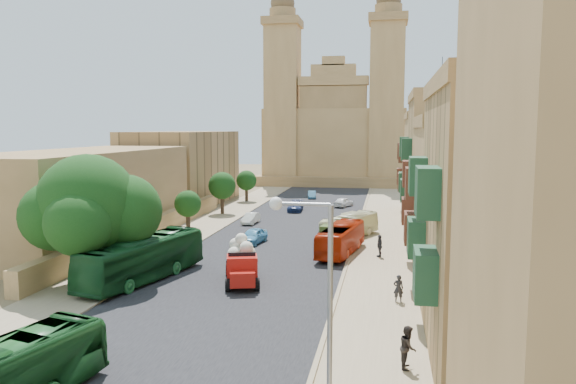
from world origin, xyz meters
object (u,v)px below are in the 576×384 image
(street_tree_a, at_px, (136,223))
(car_white_a, at_px, (251,218))
(red_truck, at_px, (242,262))
(ficus_tree, at_px, (89,208))
(pedestrian_c, at_px, (380,246))
(church, at_px, (336,133))
(bus_red_east, at_px, (341,239))
(streetlamp, at_px, (316,289))
(pedestrian_a, at_px, (398,288))
(car_white_b, at_px, (343,202))
(car_blue_b, at_px, (312,195))
(bus_green_north, at_px, (143,258))
(car_cream, at_px, (333,235))
(bus_cream_east, at_px, (350,226))
(street_tree_c, at_px, (222,186))
(street_tree_b, at_px, (188,204))
(car_blue_a, at_px, (253,236))
(car_dkblue, at_px, (295,206))
(street_tree_d, at_px, (246,181))
(pedestrian_b, at_px, (408,347))
(olive_pickup, at_px, (338,234))

(street_tree_a, relative_size, car_white_a, 1.19)
(red_truck, bearing_deg, car_white_a, 102.43)
(ficus_tree, bearing_deg, pedestrian_c, 31.83)
(church, bearing_deg, street_tree_a, -98.54)
(bus_red_east, relative_size, car_white_a, 2.53)
(streetlamp, distance_m, pedestrian_a, 16.72)
(car_white_b, relative_size, car_blue_b, 1.13)
(street_tree_a, bearing_deg, bus_green_north, -61.17)
(pedestrian_a, xyz_separation_m, pedestrian_c, (-1.32, 11.85, 0.08))
(car_white_a, xyz_separation_m, car_cream, (9.79, -7.63, -0.04))
(streetlamp, height_order, bus_cream_east, streetlamp)
(ficus_tree, distance_m, street_tree_c, 32.05)
(street_tree_b, distance_m, pedestrian_a, 28.98)
(car_blue_a, xyz_separation_m, car_dkblue, (0.52, 20.41, -0.06))
(church, distance_m, street_tree_d, 32.86)
(bus_green_north, distance_m, car_dkblue, 34.33)
(streetlamp, xyz_separation_m, car_blue_b, (-8.92, 65.07, -4.65))
(car_blue_b, distance_m, pedestrian_c, 38.85)
(street_tree_a, height_order, street_tree_d, street_tree_d)
(red_truck, height_order, bus_green_north, red_truck)
(bus_green_north, xyz_separation_m, car_blue_b, (5.30, 47.43, -1.01))
(church, height_order, car_cream, church)
(car_dkblue, bearing_deg, street_tree_a, -110.01)
(car_white_b, height_order, pedestrian_b, pedestrian_b)
(pedestrian_b, bearing_deg, bus_red_east, 17.40)
(church, xyz_separation_m, bus_cream_east, (6.50, -55.24, -8.35))
(car_dkblue, relative_size, pedestrian_c, 2.36)
(ficus_tree, height_order, pedestrian_a, ficus_tree)
(car_blue_a, height_order, car_blue_b, car_blue_a)
(streetlamp, bearing_deg, church, 94.87)
(ficus_tree, height_order, car_blue_b, ficus_tree)
(bus_green_north, height_order, car_dkblue, bus_green_north)
(car_white_b, bearing_deg, car_dkblue, 64.26)
(bus_cream_east, height_order, car_white_a, bus_cream_east)
(car_white_a, relative_size, pedestrian_c, 1.93)
(bus_green_north, bearing_deg, car_white_a, 99.55)
(bus_cream_east, bearing_deg, street_tree_b, 22.69)
(bus_cream_east, bearing_deg, pedestrian_c, 135.73)
(street_tree_d, bearing_deg, streetlamp, -73.54)
(car_blue_a, xyz_separation_m, pedestrian_c, (11.43, -3.47, 0.23))
(street_tree_a, xyz_separation_m, car_cream, (15.00, 9.88, -2.29))
(streetlamp, relative_size, car_blue_b, 2.48)
(bus_cream_east, relative_size, car_cream, 2.14)
(bus_green_north, distance_m, car_white_a, 23.95)
(red_truck, bearing_deg, street_tree_b, 120.30)
(olive_pickup, bearing_deg, car_blue_a, -170.26)
(church, relative_size, street_tree_d, 8.15)
(church, distance_m, car_blue_a, 60.12)
(car_white_a, distance_m, car_blue_b, 23.83)
(streetlamp, bearing_deg, street_tree_a, 126.44)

